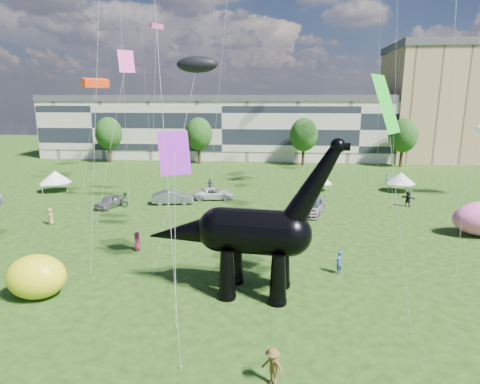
{
  "coord_description": "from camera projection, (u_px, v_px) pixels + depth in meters",
  "views": [
    {
      "loc": [
        3.42,
        -23.32,
        12.31
      ],
      "look_at": [
        0.37,
        8.0,
        5.0
      ],
      "focal_mm": 30.0,
      "sensor_mm": 36.0,
      "label": 1
    }
  ],
  "objects": [
    {
      "name": "car_grey",
      "position": [
        173.0,
        197.0,
        48.1
      ],
      "size": [
        5.15,
        2.6,
        1.62
      ],
      "primitive_type": "imported",
      "rotation": [
        0.0,
        0.0,
        1.76
      ],
      "color": "slate",
      "rests_on": "ground"
    },
    {
      "name": "ground",
      "position": [
        222.0,
        296.0,
        25.72
      ],
      "size": [
        220.0,
        220.0,
        0.0
      ],
      "primitive_type": "plane",
      "color": "#16330C",
      "rests_on": "ground"
    },
    {
      "name": "kites",
      "position": [
        298.0,
        22.0,
        44.29
      ],
      "size": [
        64.88,
        49.46,
        28.63
      ],
      "color": "#FB1023",
      "rests_on": "ground"
    },
    {
      "name": "tree_far_right",
      "position": [
        403.0,
        133.0,
        73.21
      ],
      "size": [
        5.2,
        5.2,
        9.44
      ],
      "color": "#382314",
      "rests_on": "ground"
    },
    {
      "name": "visitors",
      "position": [
        230.0,
        214.0,
        40.88
      ],
      "size": [
        49.62,
        44.38,
        1.88
      ],
      "color": "brown",
      "rests_on": "ground"
    },
    {
      "name": "tree_mid_right",
      "position": [
        304.0,
        132.0,
        74.92
      ],
      "size": [
        5.2,
        5.2,
        9.44
      ],
      "color": "#382314",
      "rests_on": "ground"
    },
    {
      "name": "inflatable_yellow",
      "position": [
        37.0,
        277.0,
        25.2
      ],
      "size": [
        3.95,
        3.19,
        2.83
      ],
      "primitive_type": "ellipsoid",
      "rotation": [
        0.0,
        0.0,
        0.1
      ],
      "color": "yellow",
      "rests_on": "ground"
    },
    {
      "name": "apartment_block",
      "position": [
        458.0,
        106.0,
        82.45
      ],
      "size": [
        28.0,
        18.0,
        22.0
      ],
      "primitive_type": "cube",
      "color": "tan",
      "rests_on": "ground"
    },
    {
      "name": "tree_mid_left",
      "position": [
        199.0,
        131.0,
        76.81
      ],
      "size": [
        5.2,
        5.2,
        9.44
      ],
      "color": "#382314",
      "rests_on": "ground"
    },
    {
      "name": "tree_far_left",
      "position": [
        108.0,
        131.0,
        78.51
      ],
      "size": [
        5.2,
        5.2,
        9.44
      ],
      "color": "#382314",
      "rests_on": "ground"
    },
    {
      "name": "car_white",
      "position": [
        214.0,
        194.0,
        50.4
      ],
      "size": [
        5.42,
        3.21,
        1.41
      ],
      "primitive_type": "imported",
      "rotation": [
        0.0,
        0.0,
        1.75
      ],
      "color": "silver",
      "rests_on": "ground"
    },
    {
      "name": "gazebo_far",
      "position": [
        401.0,
        178.0,
        54.34
      ],
      "size": [
        4.78,
        4.78,
        2.66
      ],
      "rotation": [
        0.0,
        0.0,
        -0.3
      ],
      "color": "silver",
      "rests_on": "ground"
    },
    {
      "name": "dinosaur_sculpture",
      "position": [
        247.0,
        234.0,
        25.4
      ],
      "size": [
        12.95,
        3.92,
        10.54
      ],
      "rotation": [
        0.0,
        0.0,
        -0.12
      ],
      "color": "black",
      "rests_on": "ground"
    },
    {
      "name": "terrace_row",
      "position": [
        226.0,
        129.0,
        85.22
      ],
      "size": [
        78.0,
        11.0,
        12.0
      ],
      "primitive_type": "cube",
      "color": "beige",
      "rests_on": "ground"
    },
    {
      "name": "car_silver",
      "position": [
        110.0,
        201.0,
        46.6
      ],
      "size": [
        2.7,
        4.52,
        1.44
      ],
      "primitive_type": "imported",
      "rotation": [
        0.0,
        0.0,
        -0.25
      ],
      "color": "#ADACB1",
      "rests_on": "ground"
    },
    {
      "name": "gazebo_left",
      "position": [
        55.0,
        177.0,
        54.29
      ],
      "size": [
        5.39,
        5.39,
        2.86
      ],
      "rotation": [
        0.0,
        0.0,
        0.41
      ],
      "color": "white",
      "rests_on": "ground"
    },
    {
      "name": "gazebo_near",
      "position": [
        319.0,
        178.0,
        54.93
      ],
      "size": [
        4.57,
        4.57,
        2.46
      ],
      "rotation": [
        0.0,
        0.0,
        0.37
      ],
      "color": "silver",
      "rests_on": "ground"
    },
    {
      "name": "car_dark",
      "position": [
        312.0,
        207.0,
        43.92
      ],
      "size": [
        3.57,
        5.87,
        1.59
      ],
      "primitive_type": "imported",
      "rotation": [
        0.0,
        0.0,
        -0.26
      ],
      "color": "#595960",
      "rests_on": "ground"
    }
  ]
}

